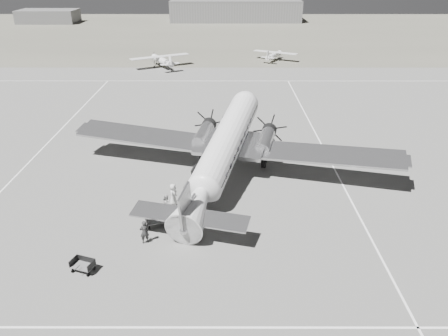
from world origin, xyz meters
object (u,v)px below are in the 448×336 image
at_px(dc3_airliner, 224,150).
at_px(light_plane_left, 161,61).
at_px(baggage_cart_far, 83,266).
at_px(passenger, 173,194).
at_px(hangar_main, 235,10).
at_px(light_plane_right, 274,56).
at_px(ground_crew, 144,232).
at_px(ramp_agent, 167,204).
at_px(baggage_cart_near, 158,220).
at_px(shed_secondary, 48,16).

bearing_deg(dc3_airliner, light_plane_left, 119.41).
bearing_deg(baggage_cart_far, passenger, 79.13).
distance_m(hangar_main, light_plane_right, 63.97).
xyz_separation_m(dc3_airliner, ground_crew, (-5.59, -9.71, -2.11)).
height_order(light_plane_left, passenger, light_plane_left).
height_order(dc3_airliner, ramp_agent, dc3_airliner).
bearing_deg(baggage_cart_near, light_plane_left, 77.29).
bearing_deg(passenger, dc3_airliner, -27.85).
distance_m(light_plane_left, baggage_cart_far, 59.19).
distance_m(baggage_cart_far, ground_crew, 4.71).
distance_m(light_plane_left, light_plane_right, 22.63).
height_order(shed_secondary, passenger, shed_secondary).
xyz_separation_m(light_plane_left, passenger, (7.57, -50.61, -0.25)).
xyz_separation_m(ramp_agent, passenger, (0.36, 1.31, 0.10)).
distance_m(shed_secondary, passenger, 126.95).
xyz_separation_m(light_plane_left, baggage_cart_far, (2.64, -59.13, -0.76)).
bearing_deg(light_plane_right, baggage_cart_far, -78.58).
relative_size(dc3_airliner, baggage_cart_near, 16.92).
xyz_separation_m(light_plane_left, baggage_cart_near, (6.71, -53.77, -0.66)).
bearing_deg(shed_secondary, baggage_cart_far, -69.14).
xyz_separation_m(dc3_airliner, baggage_cart_near, (-4.99, -7.50, -2.48)).
xyz_separation_m(shed_secondary, baggage_cart_near, (51.40, -118.84, -1.47)).
height_order(hangar_main, light_plane_left, hangar_main).
relative_size(hangar_main, dc3_airliner, 1.33).
height_order(light_plane_right, baggage_cart_near, light_plane_right).
bearing_deg(baggage_cart_far, light_plane_right, 92.98).
height_order(dc3_airliner, baggage_cart_far, dc3_airliner).
bearing_deg(dc3_airliner, passenger, -118.27).
xyz_separation_m(shed_secondary, dc3_airliner, (56.38, -111.34, 1.00)).
bearing_deg(light_plane_left, shed_secondary, 95.22).
relative_size(hangar_main, passenger, 22.42).
xyz_separation_m(light_plane_left, ramp_agent, (7.21, -51.93, -0.35)).
bearing_deg(ground_crew, baggage_cart_near, -129.22).
bearing_deg(light_plane_left, dc3_airliner, -105.08).
height_order(hangar_main, ground_crew, hangar_main).
distance_m(hangar_main, ground_crew, 126.40).
height_order(light_plane_right, ramp_agent, light_plane_right).
xyz_separation_m(shed_secondary, baggage_cart_far, (47.33, -124.20, -1.58)).
bearing_deg(shed_secondary, dc3_airliner, -63.14).
xyz_separation_m(hangar_main, shed_secondary, (-60.00, -5.00, -1.30)).
height_order(ground_crew, passenger, passenger).
bearing_deg(hangar_main, light_plane_left, -102.32).
distance_m(hangar_main, ramp_agent, 122.30).
distance_m(baggage_cart_near, baggage_cart_far, 6.73).
height_order(baggage_cart_far, ground_crew, ground_crew).
bearing_deg(shed_secondary, passenger, -65.69).
distance_m(light_plane_left, baggage_cart_near, 54.19).
bearing_deg(ground_crew, hangar_main, -118.18).
bearing_deg(ground_crew, ramp_agent, -129.22).
bearing_deg(ramp_agent, dc3_airliner, -25.60).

